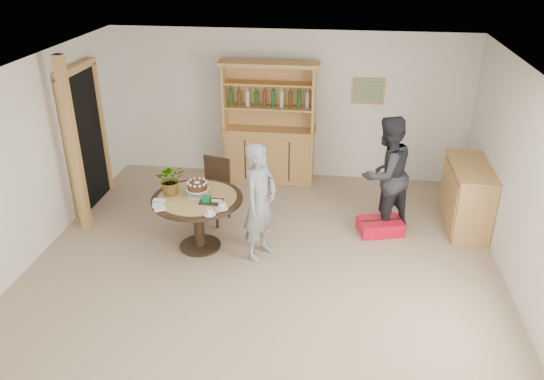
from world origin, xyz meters
The scene contains 17 objects.
ground centered at (0.00, 0.00, 0.00)m, with size 7.00×7.00×0.00m, color tan.
room_shell centered at (0.00, 0.01, 1.74)m, with size 6.04×7.04×2.52m.
doorway centered at (-2.93, 2.00, 1.11)m, with size 0.13×1.10×2.18m.
pine_post centered at (-2.70, 1.20, 1.25)m, with size 0.12×0.12×2.50m, color tan.
hutch centered at (-0.30, 3.24, 0.69)m, with size 1.62×0.54×2.04m.
sideboard centered at (2.74, 2.00, 0.47)m, with size 0.54×1.26×0.94m.
dining_table centered at (-0.93, 0.90, 0.60)m, with size 1.20×1.20×0.76m.
dining_chair centered at (-0.91, 1.73, 0.54)m, with size 0.52×0.52×0.95m.
birthday_cake centered at (-0.93, 0.95, 0.88)m, with size 0.30×0.30×0.20m.
flower_vase centered at (-1.28, 0.95, 0.97)m, with size 0.38×0.33×0.42m, color #3F7233.
gift_tray centered at (-0.72, 0.78, 0.79)m, with size 0.30×0.20×0.08m.
coffee_cup_a centered at (-0.53, 0.62, 0.80)m, with size 0.15×0.15×0.09m.
coffee_cup_b centered at (-0.65, 0.45, 0.79)m, with size 0.15×0.15×0.08m.
napkins centered at (-1.34, 0.59, 0.77)m, with size 0.24×0.33×0.03m.
teen_boy centered at (-0.08, 0.80, 0.79)m, with size 0.58×0.38×1.58m, color gray.
adult_person centered at (1.55, 1.78, 0.84)m, with size 0.82×0.64×1.68m, color black.
red_suitcase centered at (1.52, 1.60, 0.10)m, with size 0.68×0.54×0.21m.
Camera 1 is at (0.86, -5.11, 3.87)m, focal length 35.00 mm.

